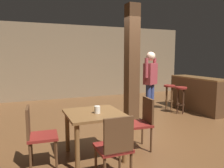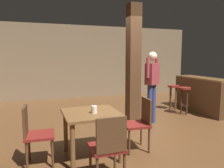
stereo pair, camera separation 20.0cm
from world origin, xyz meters
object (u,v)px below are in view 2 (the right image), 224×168
(bar_stool_near, at_px, (184,94))
(bar_stool_mid, at_px, (173,91))
(napkin_cup, at_px, (94,109))
(chair_south, at_px, (109,146))
(chair_east, at_px, (140,121))
(bar_counter, at_px, (200,94))
(standing_person, at_px, (152,82))
(chair_west, at_px, (34,132))
(dining_table, at_px, (91,120))

(bar_stool_near, relative_size, bar_stool_mid, 1.03)
(napkin_cup, bearing_deg, chair_south, -91.61)
(chair_south, bearing_deg, chair_east, 43.77)
(chair_east, height_order, chair_south, same)
(chair_east, height_order, bar_counter, bar_counter)
(napkin_cup, relative_size, bar_stool_near, 0.15)
(chair_east, distance_m, bar_stool_near, 2.79)
(chair_east, relative_size, bar_stool_mid, 1.20)
(chair_east, xyz_separation_m, standing_person, (0.94, 1.25, 0.50))
(chair_east, distance_m, bar_stool_mid, 3.19)
(bar_counter, distance_m, bar_stool_near, 0.62)
(bar_counter, bearing_deg, chair_west, -159.20)
(bar_stool_near, bearing_deg, chair_east, -142.92)
(chair_south, xyz_separation_m, bar_stool_near, (3.07, 2.49, 0.06))
(dining_table, bearing_deg, standing_person, 34.36)
(standing_person, bearing_deg, bar_counter, 15.06)
(dining_table, xyz_separation_m, bar_counter, (3.69, 1.74, -0.09))
(dining_table, relative_size, chair_south, 0.97)
(chair_west, xyz_separation_m, bar_stool_near, (3.94, 1.65, 0.06))
(bar_stool_mid, bearing_deg, bar_counter, -40.84)
(bar_stool_mid, bearing_deg, dining_table, -144.41)
(chair_west, distance_m, napkin_cup, 0.94)
(chair_east, height_order, standing_person, standing_person)
(chair_west, height_order, bar_stool_mid, chair_west)
(chair_south, bearing_deg, standing_person, 49.07)
(dining_table, relative_size, chair_east, 0.97)
(chair_east, bearing_deg, chair_south, -136.23)
(chair_south, xyz_separation_m, standing_person, (1.78, 2.06, 0.50))
(dining_table, bearing_deg, chair_west, 179.51)
(chair_east, distance_m, bar_counter, 3.33)
(chair_south, relative_size, standing_person, 0.52)
(bar_counter, bearing_deg, chair_east, -148.18)
(dining_table, height_order, chair_south, chair_south)
(chair_west, bearing_deg, chair_east, -0.97)
(bar_counter, height_order, bar_stool_mid, bar_counter)
(bar_counter, bearing_deg, bar_stool_mid, 139.16)
(napkin_cup, bearing_deg, chair_west, 175.43)
(chair_west, height_order, standing_person, standing_person)
(bar_stool_mid, bearing_deg, napkin_cup, -143.37)
(bar_stool_near, bearing_deg, standing_person, -161.39)
(chair_east, bearing_deg, bar_counter, 31.82)
(chair_east, distance_m, chair_west, 1.72)
(dining_table, xyz_separation_m, chair_east, (0.85, -0.02, -0.09))
(dining_table, distance_m, bar_stool_near, 3.50)
(chair_east, distance_m, standing_person, 1.64)
(bar_stool_mid, bearing_deg, standing_person, -142.81)
(chair_west, relative_size, napkin_cup, 7.75)
(chair_south, bearing_deg, napkin_cup, 88.39)
(bar_stool_mid, bearing_deg, chair_west, -150.82)
(chair_south, height_order, bar_stool_near, chair_south)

